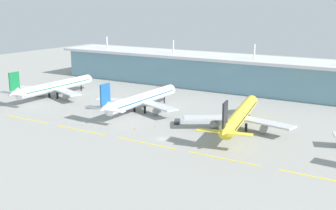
% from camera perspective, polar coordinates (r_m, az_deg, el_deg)
% --- Properties ---
extents(ground_plane, '(600.00, 600.00, 0.00)m').
position_cam_1_polar(ground_plane, '(176.32, -0.82, -4.50)').
color(ground_plane, gray).
extents(terminal_building, '(288.00, 34.00, 29.97)m').
position_cam_1_polar(terminal_building, '(270.63, 11.60, 3.89)').
color(terminal_building, '#6693A8').
rests_on(terminal_building, ground).
extents(airliner_nearest, '(48.80, 66.14, 18.90)m').
position_cam_1_polar(airliner_nearest, '(259.09, -14.74, 2.35)').
color(airliner_nearest, silver).
rests_on(airliner_nearest, ground).
extents(airliner_near_middle, '(48.80, 65.34, 18.90)m').
position_cam_1_polar(airliner_near_middle, '(218.30, -3.56, 0.75)').
color(airliner_near_middle, white).
rests_on(airliner_near_middle, ground).
extents(airliner_far_middle, '(47.92, 67.37, 18.90)m').
position_cam_1_polar(airliner_far_middle, '(189.26, 9.46, -1.40)').
color(airliner_far_middle, yellow).
rests_on(airliner_far_middle, ground).
extents(taxiway_stripe_west, '(28.00, 0.70, 0.04)m').
position_cam_1_polar(taxiway_stripe_west, '(215.83, -18.19, -1.82)').
color(taxiway_stripe_west, yellow).
rests_on(taxiway_stripe_west, ground).
extents(taxiway_stripe_mid_west, '(28.00, 0.70, 0.04)m').
position_cam_1_polar(taxiway_stripe_mid_west, '(191.98, -11.52, -3.27)').
color(taxiway_stripe_mid_west, yellow).
rests_on(taxiway_stripe_mid_west, ground).
extents(taxiway_stripe_centre, '(28.00, 0.70, 0.04)m').
position_cam_1_polar(taxiway_stripe_centre, '(171.58, -3.08, -5.03)').
color(taxiway_stripe_centre, yellow).
rests_on(taxiway_stripe_centre, ground).
extents(taxiway_stripe_mid_east, '(28.00, 0.70, 0.04)m').
position_cam_1_polar(taxiway_stripe_mid_east, '(156.00, 7.38, -7.05)').
color(taxiway_stripe_mid_east, yellow).
rests_on(taxiway_stripe_mid_east, ground).
extents(taxiway_stripe_east, '(28.00, 0.70, 0.04)m').
position_cam_1_polar(taxiway_stripe_east, '(146.78, 19.75, -9.11)').
color(taxiway_stripe_east, yellow).
rests_on(taxiway_stripe_east, ground).
extents(pushback_tug, '(4.07, 5.01, 1.85)m').
position_cam_1_polar(pushback_tug, '(197.93, 1.23, -2.16)').
color(pushback_tug, '#333842').
rests_on(pushback_tug, ground).
extents(safety_cone_left_wingtip, '(0.56, 0.56, 0.70)m').
position_cam_1_polar(safety_cone_left_wingtip, '(209.88, -7.36, -1.57)').
color(safety_cone_left_wingtip, orange).
rests_on(safety_cone_left_wingtip, ground).
extents(safety_cone_nose_front, '(0.56, 0.56, 0.70)m').
position_cam_1_polar(safety_cone_nose_front, '(192.68, -1.69, -2.83)').
color(safety_cone_nose_front, orange).
rests_on(safety_cone_nose_front, ground).
extents(safety_cone_right_wingtip, '(0.56, 0.56, 0.70)m').
position_cam_1_polar(safety_cone_right_wingtip, '(189.79, -4.42, -3.12)').
color(safety_cone_right_wingtip, orange).
rests_on(safety_cone_right_wingtip, ground).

